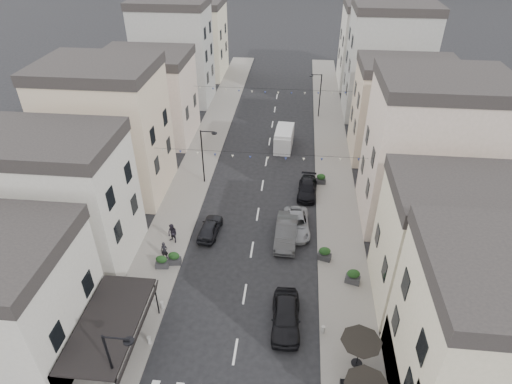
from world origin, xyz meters
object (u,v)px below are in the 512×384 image
parked_car_d (307,189)px  pedestrian_a (164,251)px  delivery_van (284,138)px  parked_car_e (210,228)px  parked_car_c (296,224)px  pedestrian_b (173,233)px  parked_car_b (286,232)px  parked_car_a (286,316)px

parked_car_d → pedestrian_a: (-11.53, -10.77, 0.27)m
delivery_van → pedestrian_a: size_ratio=3.20×
parked_car_d → parked_car_e: parked_car_e is taller
parked_car_c → pedestrian_a: size_ratio=3.06×
pedestrian_b → parked_car_d: bearing=62.4°
parked_car_b → parked_car_d: parked_car_b is taller
parked_car_c → parked_car_a: bearing=-96.2°
parked_car_a → parked_car_c: (0.50, 10.51, -0.15)m
parked_car_a → parked_car_b: size_ratio=0.94×
parked_car_a → parked_car_c: bearing=85.7°
pedestrian_a → parked_car_e: bearing=49.7°
delivery_van → pedestrian_b: (-8.59, -18.64, -0.14)m
parked_car_b → delivery_van: 17.25m
pedestrian_b → pedestrian_a: bearing=-68.7°
parked_car_b → pedestrian_a: pedestrian_a is taller
parked_car_e → pedestrian_a: bearing=54.8°
pedestrian_a → delivery_van: bearing=66.9°
parked_car_e → delivery_van: size_ratio=0.77×
parked_car_b → delivery_van: delivery_van is taller
delivery_van → parked_car_c: bearing=-80.2°
parked_car_c → pedestrian_b: size_ratio=2.67×
parked_car_b → pedestrian_b: bearing=-169.8°
parked_car_a → pedestrian_a: size_ratio=3.04×
parked_car_d → pedestrian_a: 15.79m
parked_car_c → parked_car_d: 5.93m
parked_car_d → pedestrian_b: bearing=-138.7°
parked_car_b → pedestrian_a: 10.34m
parked_car_b → pedestrian_b: 9.71m
pedestrian_a → pedestrian_b: size_ratio=0.87×
parked_car_d → pedestrian_a: size_ratio=2.81×
parked_car_b → delivery_van: (-1.00, 17.22, 0.33)m
parked_car_c → delivery_van: bearing=93.2°
parked_car_b → pedestrian_a: bearing=-158.5°
parked_car_d → delivery_van: delivery_van is taller
parked_car_e → pedestrian_b: bearing=32.9°
parked_car_c → pedestrian_b: 10.84m
parked_car_b → parked_car_a: bearing=-86.0°
parked_car_a → parked_car_e: parked_car_a is taller
parked_car_c → pedestrian_a: bearing=-158.6°
parked_car_b → parked_car_d: bearing=77.9°
parked_car_e → delivery_van: delivery_van is taller
parked_car_a → parked_car_e: size_ratio=1.24×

